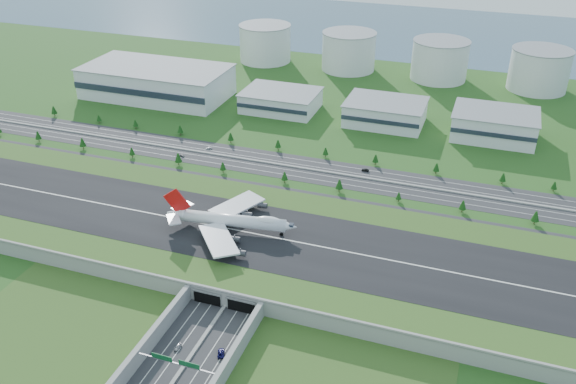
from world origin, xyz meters
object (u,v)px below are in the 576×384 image
(car_2, at_px, (221,353))
(car_4, at_px, (182,156))
(car_7, at_px, (209,148))
(fuel_tank_a, at_px, (265,43))
(car_0, at_px, (178,347))
(boeing_747, at_px, (231,220))
(car_5, at_px, (365,170))

(car_2, relative_size, car_4, 1.55)
(car_7, bearing_deg, fuel_tank_a, 170.98)
(car_2, height_order, car_7, car_2)
(car_0, xyz_separation_m, car_7, (-74.61, 183.01, -0.09))
(car_4, bearing_deg, fuel_tank_a, 25.94)
(boeing_747, distance_m, car_4, 114.55)
(boeing_747, distance_m, car_7, 121.68)
(boeing_747, relative_size, car_5, 14.89)
(car_4, distance_m, car_5, 124.85)
(car_4, height_order, car_7, car_7)
(car_2, relative_size, car_5, 1.25)
(car_5, xyz_separation_m, car_7, (-111.63, -2.70, -0.12))
(boeing_747, bearing_deg, car_0, -90.44)
(car_2, bearing_deg, car_7, -84.97)
(car_2, bearing_deg, car_0, -14.20)
(boeing_747, height_order, car_7, boeing_747)
(boeing_747, relative_size, car_0, 15.99)
(car_0, bearing_deg, car_7, 116.00)
(fuel_tank_a, height_order, boeing_747, fuel_tank_a)
(car_5, bearing_deg, car_2, -8.27)
(boeing_747, bearing_deg, car_7, 113.58)
(boeing_747, height_order, car_5, boeing_747)
(fuel_tank_a, relative_size, boeing_747, 0.70)
(car_0, distance_m, car_7, 197.63)
(car_4, relative_size, car_7, 0.84)
(fuel_tank_a, relative_size, car_4, 12.97)
(fuel_tank_a, xyz_separation_m, car_5, (149.71, -205.14, -16.59))
(car_4, bearing_deg, car_5, -61.46)
(fuel_tank_a, bearing_deg, car_5, -53.88)
(fuel_tank_a, xyz_separation_m, car_0, (112.69, -390.85, -16.62))
(fuel_tank_a, xyz_separation_m, car_2, (131.31, -388.20, -16.55))
(car_5, bearing_deg, car_4, -83.22)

